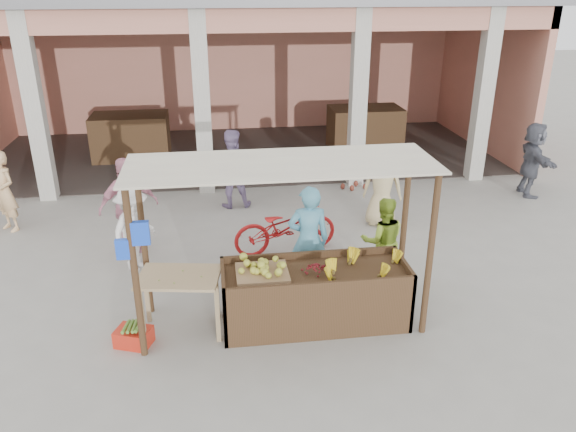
{
  "coord_description": "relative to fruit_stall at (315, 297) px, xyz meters",
  "views": [
    {
      "loc": [
        -0.81,
        -6.73,
        4.57
      ],
      "look_at": [
        0.28,
        1.2,
        1.16
      ],
      "focal_mm": 35.0,
      "sensor_mm": 36.0,
      "label": 1
    }
  ],
  "objects": [
    {
      "name": "motorcycle",
      "position": [
        -0.12,
        2.27,
        0.11
      ],
      "size": [
        1.0,
        2.05,
        1.02
      ],
      "primitive_type": "imported",
      "rotation": [
        0.0,
        0.0,
        1.74
      ],
      "color": "#A81616",
      "rests_on": "ground"
    },
    {
      "name": "stall_awning",
      "position": [
        -0.51,
        0.06,
        1.58
      ],
      "size": [
        4.09,
        1.35,
        2.39
      ],
      "color": "#452C1B",
      "rests_on": "ground"
    },
    {
      "name": "ground",
      "position": [
        -0.5,
        0.0,
        -0.4
      ],
      "size": [
        60.0,
        60.0,
        0.0
      ],
      "primitive_type": "plane",
      "color": "gray",
      "rests_on": "ground"
    },
    {
      "name": "fruit_stall",
      "position": [
        0.0,
        0.0,
        0.0
      ],
      "size": [
        2.6,
        0.95,
        0.8
      ],
      "primitive_type": "cube",
      "color": "#452C1B",
      "rests_on": "ground"
    },
    {
      "name": "papaya_pile",
      "position": [
        -1.86,
        0.03,
        0.58
      ],
      "size": [
        0.71,
        0.4,
        0.2
      ],
      "primitive_type": null,
      "color": "#559631",
      "rests_on": "side_table"
    },
    {
      "name": "red_crate",
      "position": [
        -2.5,
        -0.21,
        -0.28
      ],
      "size": [
        0.55,
        0.47,
        0.24
      ],
      "primitive_type": "cube",
      "rotation": [
        0.0,
        0.0,
        -0.36
      ],
      "color": "red",
      "rests_on": "ground"
    },
    {
      "name": "banana_heap",
      "position": [
        0.65,
        -0.03,
        0.5
      ],
      "size": [
        1.07,
        0.58,
        0.19
      ],
      "primitive_type": null,
      "color": "yellow",
      "rests_on": "fruit_stall"
    },
    {
      "name": "market_building",
      "position": [
        -0.45,
        8.93,
        2.3
      ],
      "size": [
        14.4,
        6.4,
        4.2
      ],
      "color": "tan",
      "rests_on": "ground"
    },
    {
      "name": "shopper_c",
      "position": [
        1.93,
        3.24,
        0.48
      ],
      "size": [
        1.0,
        0.84,
        1.76
      ],
      "primitive_type": "imported",
      "rotation": [
        0.0,
        0.0,
        2.73
      ],
      "color": "tan",
      "rests_on": "ground"
    },
    {
      "name": "shopper_f",
      "position": [
        -0.96,
        4.62,
        0.52
      ],
      "size": [
        0.91,
        0.54,
        1.84
      ],
      "primitive_type": "imported",
      "rotation": [
        0.0,
        0.0,
        3.17
      ],
      "color": "#937DAA",
      "rests_on": "ground"
    },
    {
      "name": "shopper_a",
      "position": [
        -2.69,
        1.98,
        0.39
      ],
      "size": [
        0.97,
        1.13,
        1.59
      ],
      "primitive_type": "imported",
      "rotation": [
        0.0,
        0.0,
        1.01
      ],
      "color": "white",
      "rests_on": "ground"
    },
    {
      "name": "side_table",
      "position": [
        -1.86,
        0.03,
        0.33
      ],
      "size": [
        1.19,
        0.89,
        0.88
      ],
      "rotation": [
        0.0,
        0.0,
        -0.17
      ],
      "color": "tan",
      "rests_on": "ground"
    },
    {
      "name": "shopper_d",
      "position": [
        5.72,
        4.4,
        0.48
      ],
      "size": [
        0.92,
        1.71,
        1.76
      ],
      "primitive_type": "imported",
      "rotation": [
        0.0,
        0.0,
        1.41
      ],
      "color": "#50525D",
      "rests_on": "ground"
    },
    {
      "name": "vendor_green",
      "position": [
        1.27,
        1.0,
        0.37
      ],
      "size": [
        0.77,
        0.49,
        1.53
      ],
      "primitive_type": "imported",
      "rotation": [
        0.0,
        0.0,
        3.05
      ],
      "color": "#8FB32F",
      "rests_on": "ground"
    },
    {
      "name": "berry_heap",
      "position": [
        0.01,
        0.01,
        0.47
      ],
      "size": [
        0.42,
        0.34,
        0.13
      ],
      "primitive_type": "ellipsoid",
      "color": "maroon",
      "rests_on": "fruit_stall"
    },
    {
      "name": "melon_tray",
      "position": [
        -0.74,
        0.03,
        0.49
      ],
      "size": [
        0.72,
        0.62,
        0.19
      ],
      "color": "#99744F",
      "rests_on": "fruit_stall"
    },
    {
      "name": "produce_sacks",
      "position": [
        1.9,
        5.28,
        -0.12
      ],
      "size": [
        0.92,
        0.69,
        0.56
      ],
      "color": "maroon",
      "rests_on": "ground"
    },
    {
      "name": "shopper_b",
      "position": [
        -2.83,
        2.63,
        0.54
      ],
      "size": [
        1.24,
        0.94,
        1.89
      ],
      "primitive_type": "imported",
      "rotation": [
        0.0,
        0.0,
        3.5
      ],
      "color": "pink",
      "rests_on": "ground"
    },
    {
      "name": "shopper_e",
      "position": [
        -5.33,
        3.97,
        0.42
      ],
      "size": [
        0.76,
        0.74,
        1.64
      ],
      "primitive_type": "imported",
      "rotation": [
        0.0,
        0.0,
        -0.67
      ],
      "color": "tan",
      "rests_on": "ground"
    },
    {
      "name": "plantain_bundle",
      "position": [
        -2.5,
        -0.21,
        -0.12
      ],
      "size": [
        0.38,
        0.27,
        0.08
      ],
      "primitive_type": null,
      "color": "#57802E",
      "rests_on": "red_crate"
    },
    {
      "name": "vendor_blue",
      "position": [
        0.05,
        0.88,
        0.53
      ],
      "size": [
        0.72,
        0.54,
        1.87
      ],
      "primitive_type": "imported",
      "rotation": [
        0.0,
        0.0,
        3.1
      ],
      "color": "#55A4C3",
      "rests_on": "ground"
    }
  ]
}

